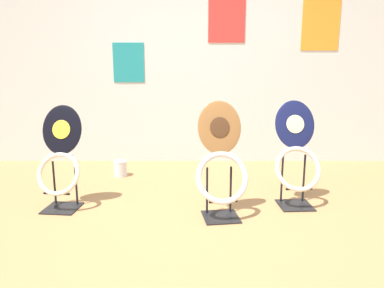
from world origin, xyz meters
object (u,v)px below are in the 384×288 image
toilet_seat_display_woodgrain (220,168)px  toilet_seat_display_navy_moon (296,158)px  paint_can (120,168)px  toilet_seat_display_jazz_black (59,161)px

toilet_seat_display_woodgrain → toilet_seat_display_navy_moon: bearing=21.8°
toilet_seat_display_woodgrain → toilet_seat_display_navy_moon: toilet_seat_display_woodgrain is taller
toilet_seat_display_woodgrain → paint_can: size_ratio=5.34×
toilet_seat_display_navy_moon → paint_can: (-1.67, 0.85, -0.33)m
paint_can → toilet_seat_display_woodgrain: bearing=-47.7°
toilet_seat_display_woodgrain → toilet_seat_display_jazz_black: size_ratio=1.06×
toilet_seat_display_woodgrain → toilet_seat_display_jazz_black: bearing=171.5°
toilet_seat_display_navy_moon → toilet_seat_display_jazz_black: size_ratio=1.03×
toilet_seat_display_woodgrain → toilet_seat_display_jazz_black: 1.35m
paint_can → toilet_seat_display_jazz_black: bearing=-109.2°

